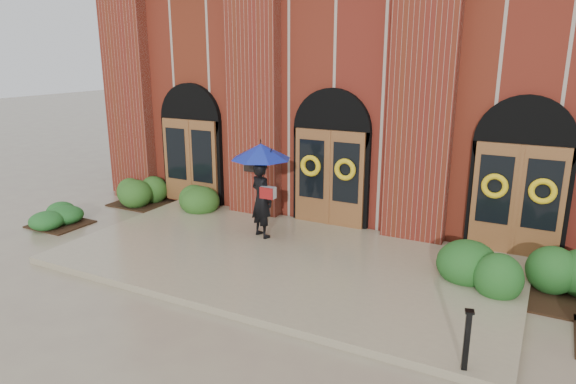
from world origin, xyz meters
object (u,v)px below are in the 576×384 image
Objects in this scene: metal_post at (467,339)px; hedge_wall_left at (163,195)px; hedge_wall_right at (544,276)px; man_with_umbrella at (261,172)px.

metal_post reaches higher than hedge_wall_left.
hedge_wall_left is 10.47m from hedge_wall_right.
hedge_wall_right is (10.40, -1.22, 0.04)m from hedge_wall_left.
man_with_umbrella is at bearing 147.46° from metal_post.
metal_post is at bearing -25.59° from hedge_wall_left.
metal_post is (5.38, -3.43, -1.13)m from man_with_umbrella.
man_with_umbrella is 6.42m from hedge_wall_right.
metal_post is 10.54m from hedge_wall_left.
hedge_wall_left is at bearing 173.32° from hedge_wall_right.
man_with_umbrella reaches higher than metal_post.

